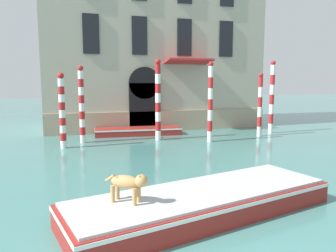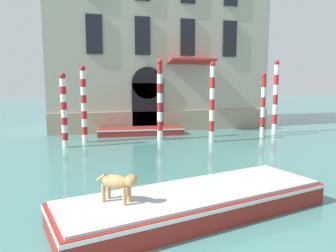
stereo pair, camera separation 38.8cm
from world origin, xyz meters
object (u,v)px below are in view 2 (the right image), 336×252
(mooring_pole_5, at_px, (160,100))
(mooring_pole_0, at_px, (64,110))
(mooring_pole_3, at_px, (263,105))
(mooring_pole_4, at_px, (212,102))
(boat_foreground, at_px, (195,202))
(mooring_pole_2, at_px, (275,97))
(boat_moored_near_palazzo, at_px, (141,131))
(mooring_pole_1, at_px, (84,104))
(dog_on_deck, at_px, (119,182))

(mooring_pole_5, bearing_deg, mooring_pole_0, -169.50)
(mooring_pole_0, bearing_deg, mooring_pole_3, 2.16)
(mooring_pole_3, xyz_separation_m, mooring_pole_4, (-3.32, -0.79, 0.26))
(boat_foreground, distance_m, mooring_pole_2, 13.18)
(boat_moored_near_palazzo, height_order, mooring_pole_1, mooring_pole_1)
(boat_moored_near_palazzo, bearing_deg, mooring_pole_3, -16.21)
(mooring_pole_1, bearing_deg, mooring_pole_3, -4.42)
(mooring_pole_0, height_order, mooring_pole_3, mooring_pole_3)
(dog_on_deck, bearing_deg, mooring_pole_0, 136.76)
(mooring_pole_5, bearing_deg, boat_foreground, -98.25)
(mooring_pole_0, xyz_separation_m, mooring_pole_2, (11.70, 1.21, 0.40))
(boat_moored_near_palazzo, height_order, mooring_pole_5, mooring_pole_5)
(boat_moored_near_palazzo, xyz_separation_m, mooring_pole_0, (-4.02, -2.72, 1.52))
(mooring_pole_2, bearing_deg, boat_foreground, -129.94)
(dog_on_deck, bearing_deg, boat_moored_near_palazzo, 115.31)
(boat_foreground, relative_size, dog_on_deck, 8.17)
(boat_foreground, relative_size, mooring_pole_1, 1.76)
(mooring_pole_4, bearing_deg, mooring_pole_5, 151.99)
(mooring_pole_3, bearing_deg, mooring_pole_5, 175.16)
(boat_foreground, xyz_separation_m, mooring_pole_5, (1.40, 9.67, 1.81))
(dog_on_deck, distance_m, mooring_pole_5, 10.53)
(boat_moored_near_palazzo, relative_size, mooring_pole_2, 1.17)
(boat_foreground, distance_m, mooring_pole_0, 9.51)
(mooring_pole_2, height_order, mooring_pole_3, mooring_pole_2)
(mooring_pole_1, xyz_separation_m, mooring_pole_2, (10.80, 0.08, 0.21))
(boat_foreground, relative_size, mooring_pole_5, 1.61)
(dog_on_deck, relative_size, mooring_pole_4, 0.21)
(mooring_pole_1, xyz_separation_m, mooring_pole_4, (6.22, -1.52, 0.10))
(dog_on_deck, bearing_deg, mooring_pole_1, 130.76)
(boat_moored_near_palazzo, height_order, mooring_pole_0, mooring_pole_0)
(mooring_pole_3, height_order, mooring_pole_5, mooring_pole_5)
(boat_foreground, bearing_deg, dog_on_deck, 175.46)
(boat_moored_near_palazzo, distance_m, mooring_pole_2, 8.06)
(mooring_pole_0, bearing_deg, mooring_pole_4, -3.17)
(boat_foreground, bearing_deg, mooring_pole_4, 51.58)
(mooring_pole_2, height_order, mooring_pole_4, mooring_pole_2)
(mooring_pole_0, xyz_separation_m, mooring_pole_1, (0.90, 1.13, 0.19))
(boat_foreground, xyz_separation_m, mooring_pole_0, (-3.32, 8.80, 1.44))
(mooring_pole_3, height_order, mooring_pole_4, mooring_pole_4)
(mooring_pole_2, xyz_separation_m, mooring_pole_5, (-6.97, -0.33, -0.03))
(mooring_pole_5, bearing_deg, mooring_pole_4, -28.01)
(mooring_pole_4, bearing_deg, mooring_pole_3, 13.33)
(mooring_pole_3, xyz_separation_m, mooring_pole_5, (-5.70, 0.48, 0.35))
(mooring_pole_4, xyz_separation_m, mooring_pole_5, (-2.39, 1.27, 0.08))
(dog_on_deck, bearing_deg, mooring_pole_4, 94.53)
(boat_moored_near_palazzo, bearing_deg, mooring_pole_1, -149.24)
(mooring_pole_0, relative_size, mooring_pole_3, 0.98)
(mooring_pole_5, bearing_deg, boat_moored_near_palazzo, 111.01)
(mooring_pole_0, xyz_separation_m, mooring_pole_5, (4.73, 0.88, 0.37))
(dog_on_deck, xyz_separation_m, mooring_pole_4, (5.56, 8.71, 1.04))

